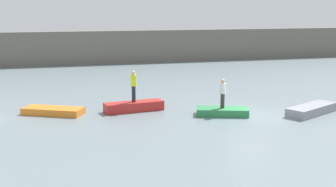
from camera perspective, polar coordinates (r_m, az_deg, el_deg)
The scene contains 8 objects.
ground_plane at distance 25.07m, azimuth 10.49°, elevation -2.80°, with size 120.00×120.00×0.00m, color slate.
embankment_wall at distance 48.47m, azimuth -2.63°, elevation 5.94°, with size 80.00×1.20×3.40m, color #666056.
rowboat_orange at distance 25.84m, azimuth -14.21°, elevation -2.13°, with size 3.31×1.23×0.37m, color orange.
rowboat_red at distance 25.84m, azimuth -4.31°, elevation -1.63°, with size 3.37×0.93×0.54m, color red.
rowboat_green at distance 24.96m, azimuth 6.83°, elevation -2.28°, with size 2.80×1.23×0.41m, color #2D7F47.
rowboat_grey at distance 26.33m, azimuth 17.61°, elevation -1.94°, with size 3.58×1.15×0.48m, color gray.
person_hiviz_shirt at distance 25.60m, azimuth -4.35°, elevation 1.12°, with size 0.32×0.32×1.77m.
person_white_shirt at distance 24.73m, azimuth 6.88°, elevation 0.18°, with size 0.32×0.32×1.60m.
Camera 1 is at (-10.82, -21.85, 5.84)m, focal length 48.55 mm.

